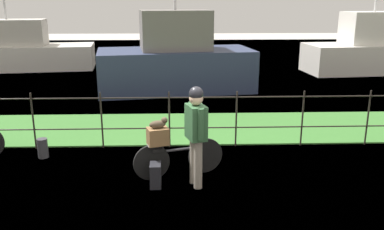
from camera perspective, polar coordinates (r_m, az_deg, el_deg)
ground_plane at (r=6.84m, az=2.48°, el=-10.04°), size 60.00×60.00×0.00m
grass_strip at (r=9.77m, az=1.06°, el=-1.77°), size 27.00×2.40×0.03m
harbor_water at (r=15.89m, az=-0.14°, el=5.18°), size 30.00×30.00×0.00m
iron_fence at (r=8.39m, az=1.54°, el=-0.10°), size 18.04×0.04×1.18m
bicycle_main at (r=7.11m, az=-1.97°, el=-6.03°), size 1.55×0.52×0.63m
wooden_crate at (r=6.87m, az=-4.80°, el=-2.97°), size 0.40×0.35×0.29m
terrier_dog at (r=6.81m, az=-4.65°, el=-1.19°), size 0.32×0.22×0.18m
cyclist_person at (r=6.53m, az=0.57°, el=-1.83°), size 0.37×0.52×1.68m
backpack_on_paving at (r=6.81m, az=-5.12°, el=-8.38°), size 0.18×0.28×0.40m
mooring_bollard at (r=8.48m, az=-20.15°, el=-4.37°), size 0.20×0.20×0.39m
moored_boat_near at (r=13.67m, az=-2.32°, el=7.52°), size 5.33×2.95×4.23m
moored_boat_mid at (r=18.63m, az=23.65°, el=8.26°), size 5.45×2.54×4.07m
moored_boat_far at (r=19.40m, az=-24.10°, el=8.11°), size 7.18×2.83×3.73m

